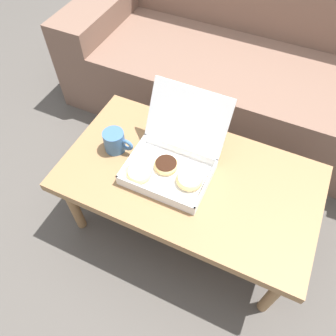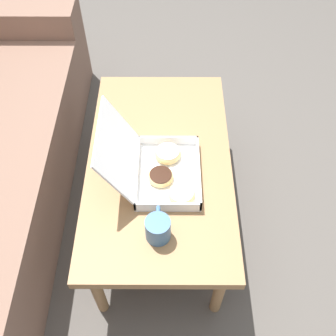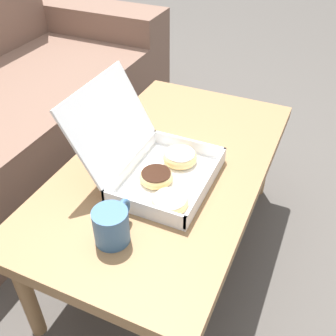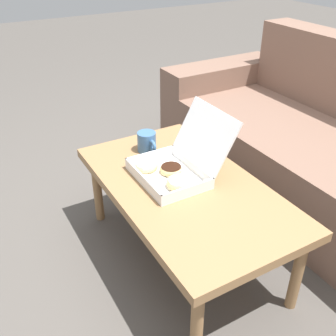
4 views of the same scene
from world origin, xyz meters
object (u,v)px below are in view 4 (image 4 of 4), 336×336
at_px(couch, 330,156).
at_px(coffee_table, 184,192).
at_px(pastry_box, 175,166).
at_px(coffee_mug, 147,142).

bearing_deg(couch, coffee_table, -90.00).
relative_size(couch, pastry_box, 5.69).
bearing_deg(coffee_table, coffee_mug, -179.63).
xyz_separation_m(couch, coffee_mug, (-0.34, -0.92, 0.17)).
bearing_deg(couch, coffee_mug, -110.13).
bearing_deg(coffee_mug, couch, 69.87).
bearing_deg(coffee_table, couch, 90.00).
distance_m(couch, coffee_mug, 0.99).
xyz_separation_m(pastry_box, coffee_mug, (-0.26, -0.00, -0.00)).
relative_size(coffee_table, pastry_box, 2.82).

